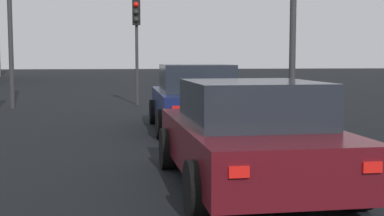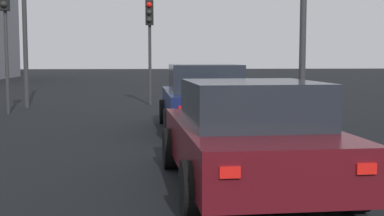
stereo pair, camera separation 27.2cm
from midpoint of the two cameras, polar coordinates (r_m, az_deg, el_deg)
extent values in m
cube|color=#141E4C|center=(12.83, -0.31, 0.32)|extent=(4.24, 1.86, 0.68)
cube|color=#1E232B|center=(12.58, -0.19, 3.24)|extent=(1.91, 1.62, 0.64)
cylinder|color=black|center=(14.29, 2.65, -0.30)|extent=(0.64, 0.22, 0.64)
cylinder|color=black|center=(14.08, -4.68, -0.40)|extent=(0.64, 0.22, 0.64)
cylinder|color=black|center=(11.74, 4.93, -1.57)|extent=(0.64, 0.22, 0.64)
cylinder|color=black|center=(11.48, -4.00, -1.72)|extent=(0.64, 0.22, 0.64)
cube|color=red|center=(10.84, 4.57, 0.01)|extent=(0.03, 0.20, 0.11)
cube|color=red|center=(10.65, -2.36, -0.07)|extent=(0.03, 0.20, 0.11)
cube|color=#510F16|center=(7.24, 4.92, -3.98)|extent=(4.31, 2.03, 0.61)
cube|color=#1E232B|center=(6.96, 5.39, 0.54)|extent=(1.97, 1.72, 0.57)
cylinder|color=black|center=(8.78, 8.71, -3.98)|extent=(0.65, 0.24, 0.64)
cylinder|color=black|center=(8.39, -3.55, -4.36)|extent=(0.65, 0.24, 0.64)
cylinder|color=black|center=(6.38, 16.12, -7.70)|extent=(0.65, 0.24, 0.64)
cylinder|color=black|center=(5.84, -0.87, -8.71)|extent=(0.65, 0.24, 0.64)
cube|color=red|center=(5.48, 17.45, -6.10)|extent=(0.04, 0.20, 0.11)
cube|color=red|center=(5.02, 3.51, -6.90)|extent=(0.04, 0.20, 0.11)
cylinder|color=#2D2D30|center=(19.64, -6.33, 4.58)|extent=(0.11, 0.11, 2.92)
cube|color=black|center=(19.65, -6.40, 10.16)|extent=(0.22, 0.30, 0.90)
sphere|color=red|center=(19.56, -6.43, 10.97)|extent=(0.20, 0.20, 0.20)
sphere|color=black|center=(19.54, -6.43, 10.18)|extent=(0.20, 0.20, 0.20)
sphere|color=black|center=(19.52, -6.42, 9.39)|extent=(0.20, 0.20, 0.20)
cylinder|color=#2D2D30|center=(13.48, 10.24, 10.75)|extent=(0.16, 0.16, 6.03)
cylinder|color=#2D2D30|center=(19.32, -19.39, 10.10)|extent=(0.16, 0.16, 6.84)
camera|label=1|loc=(0.14, -91.09, -0.10)|focal=49.68mm
camera|label=2|loc=(0.14, 88.91, 0.10)|focal=49.68mm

